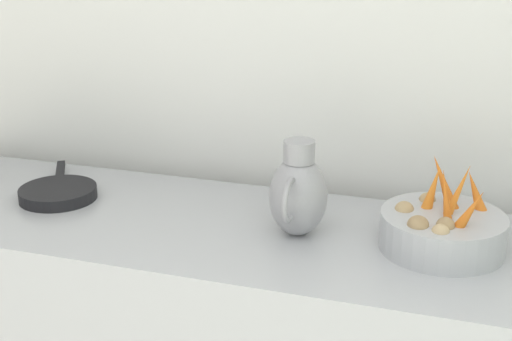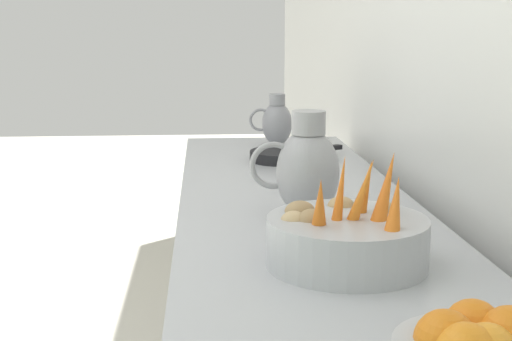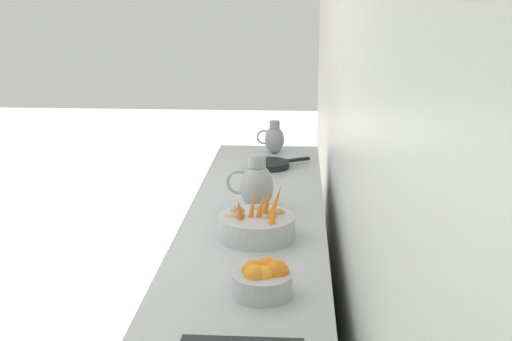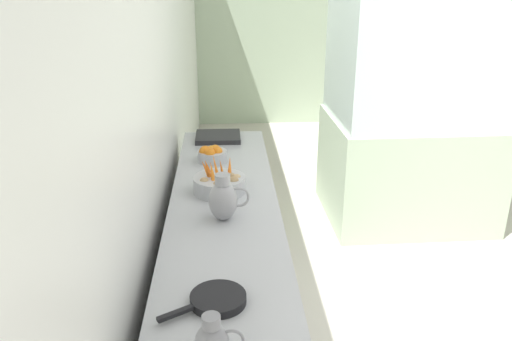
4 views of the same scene
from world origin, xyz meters
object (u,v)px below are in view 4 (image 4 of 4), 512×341
orange_bowl (212,154)px  glass_block_booth (414,95)px  skillet_on_counter (217,299)px  metal_pitcher_tall (224,199)px  support_column (350,27)px  vegetable_colander (219,183)px

orange_bowl → glass_block_booth: glass_block_booth is taller
orange_bowl → skillet_on_counter: size_ratio=0.58×
metal_pitcher_tall → support_column: 4.12m
metal_pitcher_tall → support_column: (1.51, 3.81, 0.46)m
vegetable_colander → glass_block_booth: (1.67, 1.48, 0.15)m
skillet_on_counter → glass_block_booth: 3.07m
orange_bowl → metal_pitcher_tall: (0.08, -0.87, 0.06)m
vegetable_colander → metal_pitcher_tall: 0.37m
vegetable_colander → skillet_on_counter: vegetable_colander is taller
orange_bowl → support_column: (1.59, 2.93, 0.52)m
vegetable_colander → glass_block_booth: 2.23m
vegetable_colander → skillet_on_counter: (-0.00, -1.09, -0.04)m
support_column → orange_bowl: bearing=-118.5°
metal_pitcher_tall → skillet_on_counter: 0.74m
vegetable_colander → support_column: 3.81m
metal_pitcher_tall → support_column: support_column is taller
vegetable_colander → metal_pitcher_tall: (0.03, -0.36, 0.06)m
orange_bowl → glass_block_booth: (1.72, 0.97, 0.15)m
vegetable_colander → orange_bowl: size_ratio=1.54×
glass_block_booth → support_column: bearing=93.7°
vegetable_colander → metal_pitcher_tall: metal_pitcher_tall is taller
vegetable_colander → orange_bowl: 0.51m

